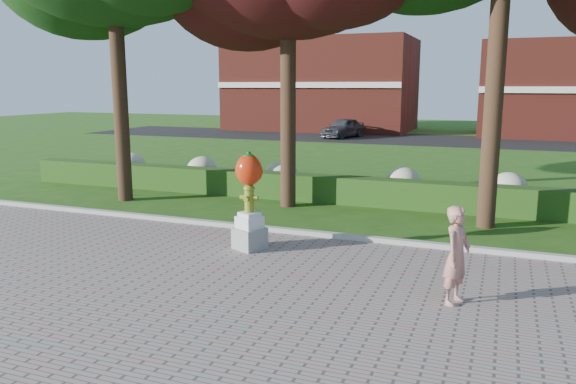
# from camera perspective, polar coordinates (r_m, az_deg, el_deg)

# --- Properties ---
(ground) EXTENTS (100.00, 100.00, 0.00)m
(ground) POSITION_cam_1_polar(r_m,az_deg,el_deg) (10.40, -1.69, -8.82)
(ground) COLOR #235114
(ground) RESTS_ON ground
(curb) EXTENTS (40.00, 0.18, 0.15)m
(curb) POSITION_cam_1_polar(r_m,az_deg,el_deg) (13.06, 3.44, -4.37)
(curb) COLOR #ADADA5
(curb) RESTS_ON ground
(lawn_hedge) EXTENTS (24.00, 0.70, 0.80)m
(lawn_hedge) POSITION_cam_1_polar(r_m,az_deg,el_deg) (16.75, 7.65, 0.08)
(lawn_hedge) COLOR #1C4112
(lawn_hedge) RESTS_ON ground
(hydrangea_row) EXTENTS (20.10, 1.10, 0.99)m
(hydrangea_row) POSITION_cam_1_polar(r_m,az_deg,el_deg) (17.57, 10.24, 1.00)
(hydrangea_row) COLOR beige
(hydrangea_row) RESTS_ON ground
(street) EXTENTS (50.00, 8.00, 0.02)m
(street) POSITION_cam_1_polar(r_m,az_deg,el_deg) (37.37, 15.30, 5.09)
(street) COLOR black
(street) RESTS_ON ground
(building_left) EXTENTS (14.00, 8.00, 7.00)m
(building_left) POSITION_cam_1_polar(r_m,az_deg,el_deg) (45.18, 3.45, 10.81)
(building_left) COLOR maroon
(building_left) RESTS_ON ground
(building_right) EXTENTS (12.00, 8.00, 6.40)m
(building_right) POSITION_cam_1_polar(r_m,az_deg,el_deg) (43.22, 27.13, 9.26)
(building_right) COLOR maroon
(building_right) RESTS_ON ground
(hydrant_sculpture) EXTENTS (0.75, 0.75, 2.09)m
(hydrant_sculpture) POSITION_cam_1_polar(r_m,az_deg,el_deg) (11.86, -3.96, -0.61)
(hydrant_sculpture) COLOR gray
(hydrant_sculpture) RESTS_ON walkway
(woman) EXTENTS (0.55, 0.67, 1.59)m
(woman) POSITION_cam_1_polar(r_m,az_deg,el_deg) (9.34, 16.77, -6.18)
(woman) COLOR tan
(woman) RESTS_ON walkway
(parked_car) EXTENTS (2.49, 4.12, 1.31)m
(parked_car) POSITION_cam_1_polar(r_m,az_deg,el_deg) (38.00, 5.60, 6.51)
(parked_car) COLOR #3D3F44
(parked_car) RESTS_ON street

